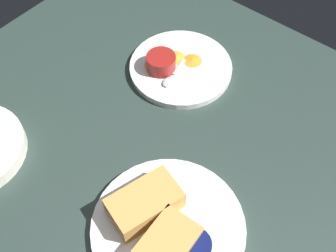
% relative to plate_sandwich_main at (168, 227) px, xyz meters
% --- Properties ---
extents(ground_plane, '(1.10, 1.10, 0.03)m').
position_rel_plate_sandwich_main_xyz_m(ground_plane, '(0.08, 0.14, -0.02)').
color(ground_plane, '#283833').
extents(plate_sandwich_main, '(0.28, 0.28, 0.02)m').
position_rel_plate_sandwich_main_xyz_m(plate_sandwich_main, '(0.00, 0.00, 0.00)').
color(plate_sandwich_main, white).
rests_on(plate_sandwich_main, ground_plane).
extents(sandwich_half_near, '(0.15, 0.11, 0.05)m').
position_rel_plate_sandwich_main_xyz_m(sandwich_half_near, '(-0.00, 0.05, 0.03)').
color(sandwich_half_near, tan).
rests_on(sandwich_half_near, plate_sandwich_main).
extents(sandwich_half_far, '(0.14, 0.08, 0.05)m').
position_rel_plate_sandwich_main_xyz_m(sandwich_half_far, '(-0.05, -0.03, 0.03)').
color(sandwich_half_far, tan).
rests_on(sandwich_half_far, plate_sandwich_main).
extents(ramekin_dark_sauce, '(0.06, 0.06, 0.04)m').
position_rel_plate_sandwich_main_xyz_m(ramekin_dark_sauce, '(-0.01, -0.06, 0.03)').
color(ramekin_dark_sauce, '#0C144C').
rests_on(ramekin_dark_sauce, plate_sandwich_main).
extents(spoon_by_dark_ramekin, '(0.03, 0.10, 0.01)m').
position_rel_plate_sandwich_main_xyz_m(spoon_by_dark_ramekin, '(0.00, -0.01, 0.01)').
color(spoon_by_dark_ramekin, silver).
rests_on(spoon_by_dark_ramekin, plate_sandwich_main).
extents(plate_chips_companion, '(0.24, 0.24, 0.02)m').
position_rel_plate_sandwich_main_xyz_m(plate_chips_companion, '(0.33, 0.23, 0.00)').
color(plate_chips_companion, white).
rests_on(plate_chips_companion, ground_plane).
extents(ramekin_light_gravy, '(0.07, 0.07, 0.04)m').
position_rel_plate_sandwich_main_xyz_m(ramekin_light_gravy, '(0.29, 0.26, 0.03)').
color(ramekin_light_gravy, maroon).
rests_on(ramekin_light_gravy, plate_chips_companion).
extents(spoon_by_gravy_ramekin, '(0.10, 0.03, 0.01)m').
position_rel_plate_sandwich_main_xyz_m(spoon_by_gravy_ramekin, '(0.28, 0.22, 0.01)').
color(spoon_by_gravy_ramekin, silver).
rests_on(spoon_by_gravy_ramekin, plate_chips_companion).
extents(plantain_chip_scatter, '(0.12, 0.11, 0.01)m').
position_rel_plate_sandwich_main_xyz_m(plantain_chip_scatter, '(0.33, 0.25, 0.01)').
color(plantain_chip_scatter, gold).
rests_on(plantain_chip_scatter, plate_chips_companion).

